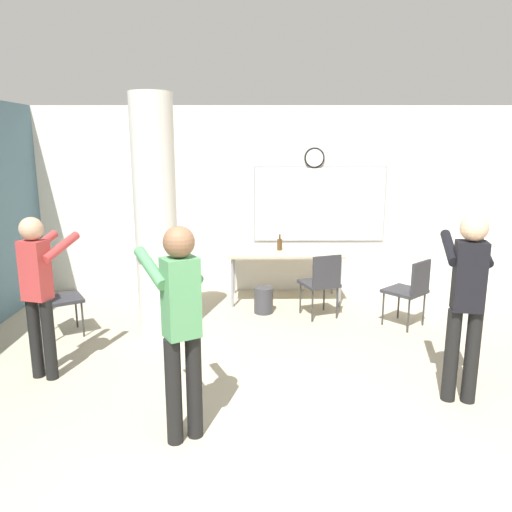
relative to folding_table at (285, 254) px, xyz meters
The scene contains 11 objects.
wall_back 0.94m from the folding_table, 113.39° to the left, with size 8.00×0.15×2.80m.
support_pillar 2.26m from the folding_table, 136.59° to the right, with size 0.47×0.47×2.80m.
folding_table is the anchor object (origin of this frame).
bottle_on_table 0.18m from the folding_table, 133.10° to the left, with size 0.07×0.07×0.23m.
waste_bin 0.83m from the folding_table, 119.52° to the right, with size 0.26×0.26×0.36m.
chair_by_left_wall 3.13m from the folding_table, 153.55° to the right, with size 0.60×0.60×0.87m.
chair_mid_room 1.86m from the folding_table, 36.65° to the right, with size 0.62×0.62×0.87m.
chair_table_right 0.90m from the folding_table, 60.41° to the right, with size 0.56×0.56×0.87m.
person_watching_back 3.52m from the folding_table, 135.56° to the right, with size 0.48×0.63×1.60m.
person_playing_front 3.67m from the folding_table, 105.96° to the right, with size 0.58×0.68×1.69m.
person_playing_side 3.26m from the folding_table, 64.73° to the right, with size 0.46×0.69×1.69m.
Camera 1 is at (-0.19, -2.56, 2.26)m, focal length 35.00 mm.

